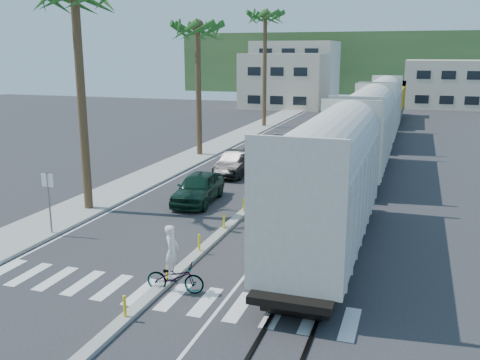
# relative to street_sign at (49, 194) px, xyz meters

# --- Properties ---
(ground) EXTENTS (140.00, 140.00, 0.00)m
(ground) POSITION_rel_street_sign_xyz_m (7.30, -2.00, -1.97)
(ground) COLOR #28282B
(ground) RESTS_ON ground
(sidewalk) EXTENTS (3.00, 90.00, 0.15)m
(sidewalk) POSITION_rel_street_sign_xyz_m (-1.20, 23.00, -1.90)
(sidewalk) COLOR gray
(sidewalk) RESTS_ON ground
(rails) EXTENTS (1.56, 100.00, 0.06)m
(rails) POSITION_rel_street_sign_xyz_m (12.30, 26.00, -1.94)
(rails) COLOR black
(rails) RESTS_ON ground
(median) EXTENTS (0.45, 60.00, 0.85)m
(median) POSITION_rel_street_sign_xyz_m (7.30, 17.96, -1.88)
(median) COLOR gray
(median) RESTS_ON ground
(crosswalk) EXTENTS (14.00, 2.20, 0.01)m
(crosswalk) POSITION_rel_street_sign_xyz_m (7.30, -4.00, -1.97)
(crosswalk) COLOR silver
(crosswalk) RESTS_ON ground
(lane_markings) EXTENTS (9.42, 90.00, 0.01)m
(lane_markings) POSITION_rel_street_sign_xyz_m (5.15, 23.00, -1.97)
(lane_markings) COLOR silver
(lane_markings) RESTS_ON ground
(freight_train) EXTENTS (3.00, 60.94, 5.85)m
(freight_train) POSITION_rel_street_sign_xyz_m (12.30, 22.51, 0.93)
(freight_train) COLOR #BAB8AA
(freight_train) RESTS_ON ground
(palm_trees) EXTENTS (3.50, 37.20, 13.75)m
(palm_trees) POSITION_rel_street_sign_xyz_m (-0.80, 20.70, 8.84)
(palm_trees) COLOR brown
(palm_trees) RESTS_ON ground
(street_sign) EXTENTS (0.60, 0.08, 3.00)m
(street_sign) POSITION_rel_street_sign_xyz_m (0.00, 0.00, 0.00)
(street_sign) COLOR slate
(street_sign) RESTS_ON ground
(buildings) EXTENTS (38.00, 27.00, 10.00)m
(buildings) POSITION_rel_street_sign_xyz_m (0.89, 69.66, 2.39)
(buildings) COLOR beige
(buildings) RESTS_ON ground
(hillside) EXTENTS (80.00, 20.00, 12.00)m
(hillside) POSITION_rel_street_sign_xyz_m (7.30, 98.00, 4.03)
(hillside) COLOR #385628
(hillside) RESTS_ON ground
(car_lead) EXTENTS (2.73, 5.23, 1.68)m
(car_lead) POSITION_rel_street_sign_xyz_m (4.23, 7.23, -1.13)
(car_lead) COLOR black
(car_lead) RESTS_ON ground
(car_second) EXTENTS (2.03, 5.02, 1.62)m
(car_second) POSITION_rel_street_sign_xyz_m (4.06, 14.41, -1.16)
(car_second) COLOR black
(car_second) RESTS_ON ground
(car_third) EXTENTS (2.60, 4.85, 1.32)m
(car_third) POSITION_rel_street_sign_xyz_m (4.00, 18.23, -1.31)
(car_third) COLOR black
(car_third) RESTS_ON ground
(car_rear) EXTENTS (2.67, 4.86, 1.28)m
(car_rear) POSITION_rel_street_sign_xyz_m (4.24, 25.56, -1.33)
(car_rear) COLOR #A8ABAE
(car_rear) RESTS_ON ground
(cyclist) EXTENTS (1.22, 2.23, 2.43)m
(cyclist) POSITION_rel_street_sign_xyz_m (7.88, -3.59, -1.20)
(cyclist) COLOR #9EA0A5
(cyclist) RESTS_ON ground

